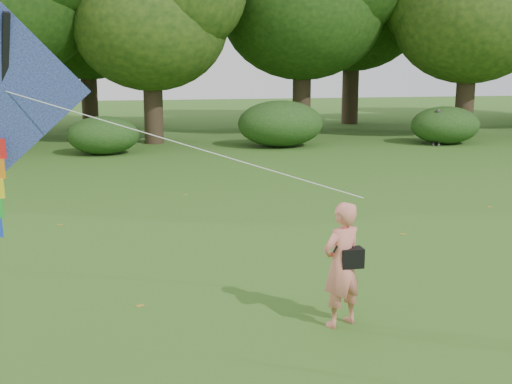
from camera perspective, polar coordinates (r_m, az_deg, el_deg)
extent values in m
plane|color=#265114|center=(8.78, 10.47, -11.96)|extent=(100.00, 100.00, 0.00)
imported|color=#E77F6D|center=(8.56, 7.62, -6.43)|extent=(0.73, 0.62, 1.69)
imported|color=slate|center=(27.50, 15.80, 5.54)|extent=(0.92, 0.83, 1.50)
cube|color=black|center=(8.54, 8.47, -5.78)|extent=(0.30, 0.20, 0.26)
cylinder|color=black|center=(8.40, 7.79, -3.74)|extent=(0.33, 0.14, 0.47)
cube|color=#24559F|center=(8.74, -21.53, 8.38)|extent=(2.11, 0.57, 2.12)
cube|color=black|center=(8.77, -21.49, 8.39)|extent=(0.39, 0.66, 1.90)
cylinder|color=white|center=(8.22, -6.27, 4.18)|extent=(4.46, 0.98, 1.38)
cube|color=red|center=(8.84, -21.79, 3.59)|extent=(0.14, 0.06, 0.26)
cylinder|color=#3A2D1E|center=(28.91, -21.30, 7.80)|extent=(0.88, 0.88, 3.85)
cylinder|color=#3A2D1E|center=(27.53, -9.11, 7.56)|extent=(0.80, 0.80, 3.15)
ellipsoid|color=#1E3F11|center=(27.50, -9.34, 14.51)|extent=(6.40, 6.40, 5.44)
cylinder|color=#3A2D1E|center=(30.57, 4.08, 8.57)|extent=(0.86, 0.86, 3.67)
ellipsoid|color=#1E3F11|center=(30.61, 4.19, 15.93)|extent=(7.60, 7.60, 6.46)
cylinder|color=#3A2D1E|center=(30.92, 18.08, 7.84)|extent=(0.83, 0.83, 3.43)
ellipsoid|color=#1E3F11|center=(30.93, 18.51, 14.47)|extent=(6.80, 6.80, 5.78)
cylinder|color=#3A2D1E|center=(35.04, -14.60, 8.48)|extent=(0.84, 0.84, 3.50)
ellipsoid|color=#1E3F11|center=(35.05, -14.91, 14.48)|extent=(7.00, 7.00, 5.95)
cylinder|color=#3A2D1E|center=(36.06, 8.39, 9.23)|extent=(0.90, 0.90, 4.02)
ellipsoid|color=#1E3F11|center=(36.12, 8.59, 15.83)|extent=(7.80, 7.80, 6.63)
ellipsoid|color=#264919|center=(24.71, -13.42, 4.92)|extent=(2.66, 2.09, 1.42)
ellipsoid|color=#264919|center=(26.18, 2.19, 6.09)|extent=(3.50, 2.75, 1.88)
ellipsoid|color=#264919|center=(28.20, 16.47, 5.72)|extent=(2.94, 2.31, 1.58)
cube|color=olive|center=(16.46, 20.06, -1.26)|extent=(0.13, 0.14, 0.01)
cube|color=olive|center=(13.41, 12.97, -3.68)|extent=(0.14, 0.12, 0.01)
cube|color=olive|center=(9.55, -10.25, -9.92)|extent=(0.14, 0.13, 0.01)
cube|color=olive|center=(16.98, -6.29, -0.23)|extent=(0.12, 0.09, 0.01)
cube|color=olive|center=(14.44, -17.01, -2.80)|extent=(0.13, 0.09, 0.01)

